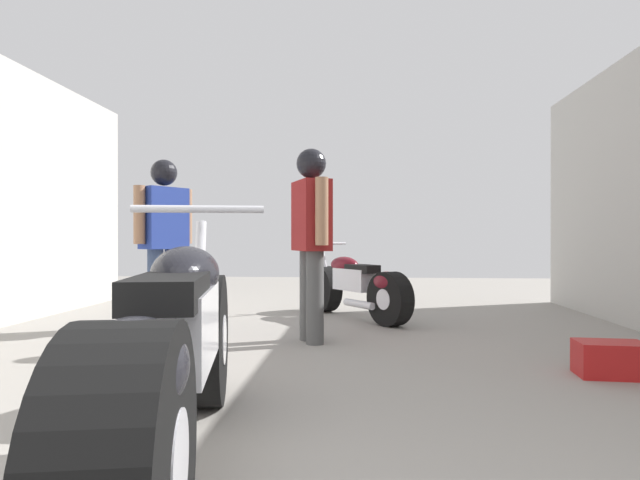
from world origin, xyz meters
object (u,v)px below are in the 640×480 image
(red_toolbox, at_px, (611,359))
(motorcycle_black_naked, at_px, (356,287))
(mechanic_in_blue, at_px, (311,226))
(mechanic_with_helmet, at_px, (164,227))
(motorcycle_maroon_cruiser, at_px, (175,358))

(red_toolbox, bearing_deg, motorcycle_black_naked, 125.18)
(mechanic_in_blue, distance_m, mechanic_with_helmet, 1.61)
(motorcycle_black_naked, relative_size, mechanic_with_helmet, 0.94)
(motorcycle_maroon_cruiser, height_order, mechanic_in_blue, mechanic_in_blue)
(mechanic_in_blue, bearing_deg, motorcycle_black_naked, 74.49)
(red_toolbox, bearing_deg, motorcycle_maroon_cruiser, -145.60)
(motorcycle_maroon_cruiser, xyz_separation_m, red_toolbox, (2.32, 1.59, -0.33))
(motorcycle_maroon_cruiser, bearing_deg, mechanic_with_helmet, 111.29)
(motorcycle_black_naked, bearing_deg, mechanic_with_helmet, -156.98)
(mechanic_with_helmet, height_order, red_toolbox, mechanic_with_helmet)
(mechanic_in_blue, distance_m, red_toolbox, 2.43)
(motorcycle_maroon_cruiser, distance_m, red_toolbox, 2.83)
(mechanic_in_blue, height_order, red_toolbox, mechanic_in_blue)
(motorcycle_black_naked, xyz_separation_m, mechanic_with_helmet, (-1.89, -0.80, 0.65))
(motorcycle_black_naked, bearing_deg, motorcycle_maroon_cruiser, -99.56)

